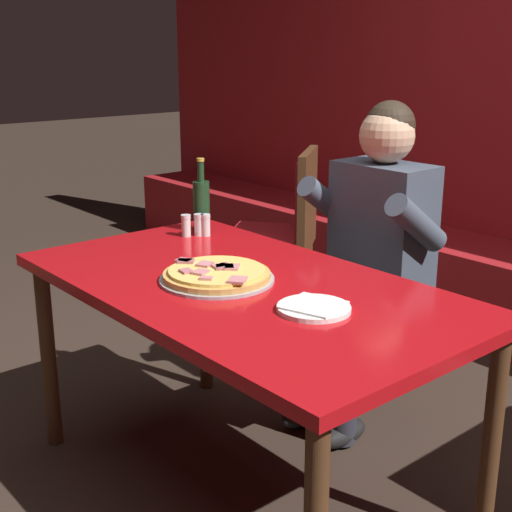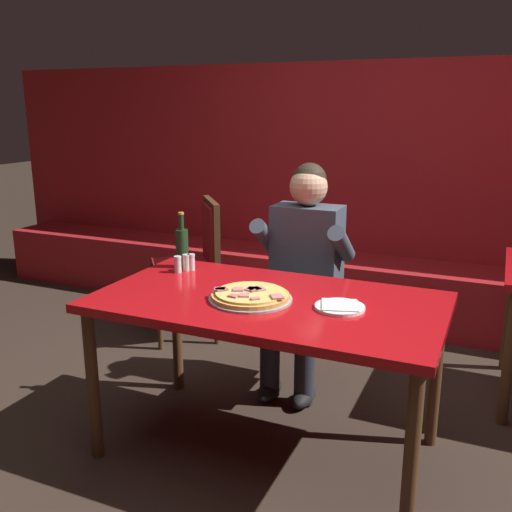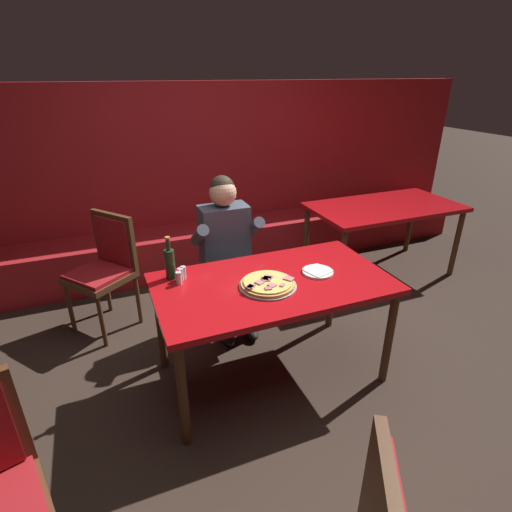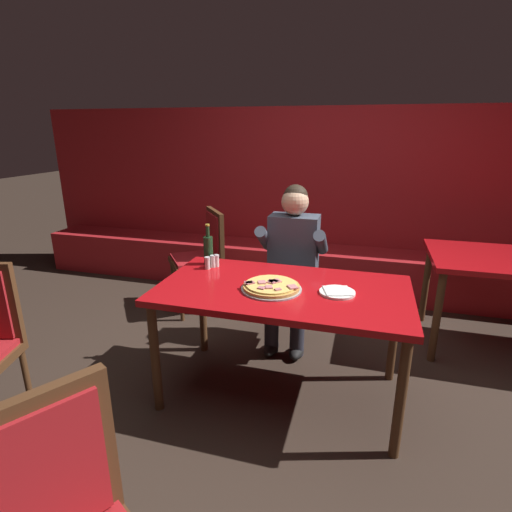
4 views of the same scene
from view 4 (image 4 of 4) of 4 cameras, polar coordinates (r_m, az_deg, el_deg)
ground_plane at (r=2.82m, az=3.53°, el=-18.83°), size 24.00×24.00×0.00m
booth_wall_panel at (r=4.48m, az=9.87°, el=8.15°), size 6.80×0.16×1.90m
booth_bench at (r=4.35m, az=8.90°, el=-1.90°), size 6.46×0.48×0.46m
main_dining_table at (r=2.47m, az=3.83°, el=-6.11°), size 1.52×0.84×0.75m
pizza at (r=2.40m, az=2.19°, el=-4.40°), size 0.37×0.37×0.05m
plate_white_paper at (r=2.40m, az=11.53°, el=-5.07°), size 0.21×0.21×0.02m
beer_bottle at (r=2.83m, az=-6.83°, el=0.96°), size 0.07×0.07×0.29m
shaker_parmesan at (r=2.79m, az=-6.17°, el=-0.83°), size 0.04×0.04×0.09m
shaker_black_pepper at (r=2.80m, az=-5.66°, el=-0.75°), size 0.04×0.04×0.09m
shaker_red_pepper_flakes at (r=2.76m, az=-6.95°, el=-1.08°), size 0.04×0.04×0.09m
diner_seated_blue_shirt at (r=3.11m, az=5.08°, el=-0.54°), size 0.53×0.53×1.27m
dining_chair_near_left at (r=3.78m, az=-7.53°, el=0.49°), size 0.62×0.62×0.96m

